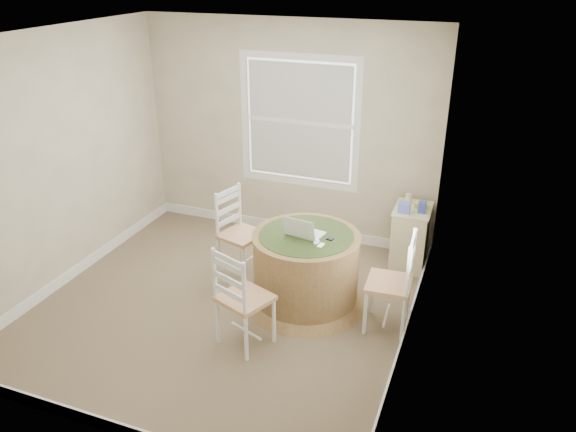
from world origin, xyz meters
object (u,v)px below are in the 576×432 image
at_px(chair_left, 242,235).
at_px(corner_chest, 410,237).
at_px(round_table, 306,266).
at_px(chair_right, 389,283).
at_px(laptop, 304,232).
at_px(chair_near, 245,298).

relative_size(chair_left, corner_chest, 1.35).
bearing_deg(chair_left, round_table, -93.88).
bearing_deg(chair_right, laptop, -100.73).
distance_m(chair_right, laptop, 0.93).
bearing_deg(chair_right, corner_chest, 177.26).
distance_m(round_table, corner_chest, 1.40).
xyz_separation_m(round_table, chair_left, (-0.83, 0.29, 0.06)).
xyz_separation_m(laptop, corner_chest, (0.86, 1.13, -0.43)).
bearing_deg(chair_right, round_table, -101.56).
height_order(round_table, corner_chest, round_table).
relative_size(round_table, chair_right, 1.30).
distance_m(chair_near, chair_right, 1.33).
distance_m(round_table, laptop, 0.38).
relative_size(chair_near, chair_right, 1.00).
xyz_separation_m(chair_left, chair_near, (0.55, -1.11, 0.00)).
relative_size(round_table, chair_left, 1.30).
distance_m(chair_near, corner_chest, 2.24).
bearing_deg(round_table, chair_near, -100.30).
bearing_deg(laptop, round_table, -142.14).
relative_size(chair_right, corner_chest, 1.35).
height_order(chair_near, laptop, laptop).
height_order(chair_left, laptop, laptop).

